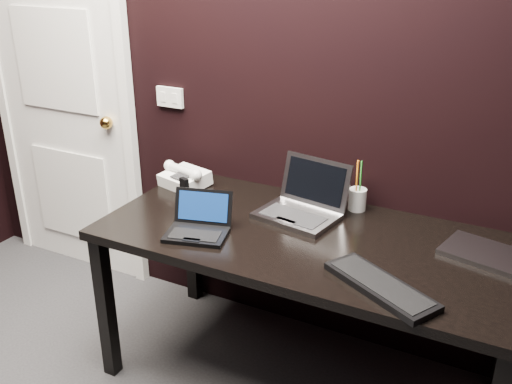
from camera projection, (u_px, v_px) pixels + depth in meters
The scene contains 11 objects.
wall_back at pixel (284, 72), 2.54m from camera, with size 4.00×4.00×0.00m, color black.
door at pixel (62, 97), 3.19m from camera, with size 0.99×0.10×2.14m.
wall_switch at pixel (170, 97), 2.86m from camera, with size 0.15×0.02×0.10m.
desk at pixel (307, 252), 2.34m from camera, with size 1.70×0.80×0.74m.
netbook at pixel (198, 226), 2.31m from camera, with size 0.29×0.27×0.16m.
silver_laptop at pixel (302, 206), 2.46m from camera, with size 0.37×0.35×0.23m.
ext_keyboard at pixel (380, 286), 1.94m from camera, with size 0.44×0.33×0.03m.
closed_laptop at pixel (484, 253), 2.15m from camera, with size 0.34×0.27×0.02m.
desk_phone at pixel (184, 177), 2.77m from camera, with size 0.25×0.23×0.12m.
mobile_phone at pixel (184, 191), 2.63m from camera, with size 0.07×0.06×0.10m.
pen_cup at pixel (357, 198), 2.51m from camera, with size 0.09×0.09×0.23m.
Camera 1 is at (1.05, -0.52, 1.81)m, focal length 40.00 mm.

